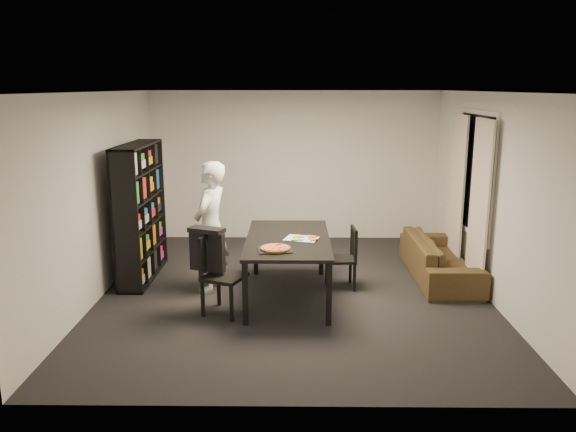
{
  "coord_description": "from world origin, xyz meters",
  "views": [
    {
      "loc": [
        -0.0,
        -7.05,
        2.67
      ],
      "look_at": [
        -0.08,
        -0.07,
        1.05
      ],
      "focal_mm": 35.0,
      "sensor_mm": 36.0,
      "label": 1
    }
  ],
  "objects_px": {
    "sofa": "(440,258)",
    "pepperoni_pizza": "(275,248)",
    "chair_left": "(217,269)",
    "baking_tray": "(275,250)",
    "person": "(211,227)",
    "bookshelf": "(140,212)",
    "dining_table": "(288,243)",
    "chair_right": "(347,253)"
  },
  "relations": [
    {
      "from": "bookshelf",
      "to": "chair_left",
      "type": "height_order",
      "value": "bookshelf"
    },
    {
      "from": "chair_left",
      "to": "sofa",
      "type": "xyz_separation_m",
      "value": [
        2.98,
        1.28,
        -0.26
      ]
    },
    {
      "from": "chair_left",
      "to": "person",
      "type": "bearing_deg",
      "value": 35.0
    },
    {
      "from": "chair_left",
      "to": "chair_right",
      "type": "relative_size",
      "value": 1.16
    },
    {
      "from": "baking_tray",
      "to": "sofa",
      "type": "xyz_separation_m",
      "value": [
        2.3,
        1.31,
        -0.51
      ]
    },
    {
      "from": "dining_table",
      "to": "chair_left",
      "type": "xyz_separation_m",
      "value": [
        -0.84,
        -0.52,
        -0.17
      ]
    },
    {
      "from": "chair_right",
      "to": "sofa",
      "type": "distance_m",
      "value": 1.43
    },
    {
      "from": "bookshelf",
      "to": "sofa",
      "type": "relative_size",
      "value": 0.96
    },
    {
      "from": "pepperoni_pizza",
      "to": "person",
      "type": "bearing_deg",
      "value": 137.09
    },
    {
      "from": "baking_tray",
      "to": "pepperoni_pizza",
      "type": "distance_m",
      "value": 0.02
    },
    {
      "from": "sofa",
      "to": "pepperoni_pizza",
      "type": "bearing_deg",
      "value": 119.83
    },
    {
      "from": "baking_tray",
      "to": "chair_left",
      "type": "bearing_deg",
      "value": 177.41
    },
    {
      "from": "chair_left",
      "to": "baking_tray",
      "type": "relative_size",
      "value": 2.41
    },
    {
      "from": "chair_left",
      "to": "baking_tray",
      "type": "height_order",
      "value": "chair_left"
    },
    {
      "from": "person",
      "to": "pepperoni_pizza",
      "type": "bearing_deg",
      "value": 63.68
    },
    {
      "from": "dining_table",
      "to": "sofa",
      "type": "bearing_deg",
      "value": 19.33
    },
    {
      "from": "pepperoni_pizza",
      "to": "sofa",
      "type": "xyz_separation_m",
      "value": [
        2.29,
        1.31,
        -0.53
      ]
    },
    {
      "from": "baking_tray",
      "to": "pepperoni_pizza",
      "type": "xyz_separation_m",
      "value": [
        0.01,
        -0.0,
        0.02
      ]
    },
    {
      "from": "bookshelf",
      "to": "pepperoni_pizza",
      "type": "xyz_separation_m",
      "value": [
        1.94,
        -1.33,
        -0.13
      ]
    },
    {
      "from": "person",
      "to": "chair_left",
      "type": "bearing_deg",
      "value": 29.65
    },
    {
      "from": "chair_left",
      "to": "bookshelf",
      "type": "bearing_deg",
      "value": 65.82
    },
    {
      "from": "chair_right",
      "to": "pepperoni_pizza",
      "type": "bearing_deg",
      "value": -49.27
    },
    {
      "from": "dining_table",
      "to": "person",
      "type": "relative_size",
      "value": 1.1
    },
    {
      "from": "chair_right",
      "to": "person",
      "type": "height_order",
      "value": "person"
    },
    {
      "from": "bookshelf",
      "to": "baking_tray",
      "type": "height_order",
      "value": "bookshelf"
    },
    {
      "from": "person",
      "to": "baking_tray",
      "type": "xyz_separation_m",
      "value": [
        0.87,
        -0.81,
        -0.07
      ]
    },
    {
      "from": "pepperoni_pizza",
      "to": "baking_tray",
      "type": "bearing_deg",
      "value": 142.97
    },
    {
      "from": "person",
      "to": "pepperoni_pizza",
      "type": "xyz_separation_m",
      "value": [
        0.87,
        -0.81,
        -0.05
      ]
    },
    {
      "from": "bookshelf",
      "to": "person",
      "type": "xyz_separation_m",
      "value": [
        1.06,
        -0.52,
        -0.09
      ]
    },
    {
      "from": "person",
      "to": "sofa",
      "type": "bearing_deg",
      "value": 115.61
    },
    {
      "from": "dining_table",
      "to": "sofa",
      "type": "height_order",
      "value": "dining_table"
    },
    {
      "from": "bookshelf",
      "to": "dining_table",
      "type": "height_order",
      "value": "bookshelf"
    },
    {
      "from": "baking_tray",
      "to": "sofa",
      "type": "distance_m",
      "value": 2.69
    },
    {
      "from": "chair_right",
      "to": "pepperoni_pizza",
      "type": "relative_size",
      "value": 2.38
    },
    {
      "from": "dining_table",
      "to": "baking_tray",
      "type": "xyz_separation_m",
      "value": [
        -0.15,
        -0.56,
        0.08
      ]
    },
    {
      "from": "baking_tray",
      "to": "sofa",
      "type": "height_order",
      "value": "baking_tray"
    },
    {
      "from": "bookshelf",
      "to": "person",
      "type": "bearing_deg",
      "value": -25.95
    },
    {
      "from": "chair_left",
      "to": "pepperoni_pizza",
      "type": "height_order",
      "value": "chair_left"
    },
    {
      "from": "chair_right",
      "to": "pepperoni_pizza",
      "type": "xyz_separation_m",
      "value": [
        -0.93,
        -0.92,
        0.34
      ]
    },
    {
      "from": "bookshelf",
      "to": "dining_table",
      "type": "distance_m",
      "value": 2.23
    },
    {
      "from": "bookshelf",
      "to": "chair_left",
      "type": "relative_size",
      "value": 1.97
    },
    {
      "from": "bookshelf",
      "to": "sofa",
      "type": "distance_m",
      "value": 4.28
    }
  ]
}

